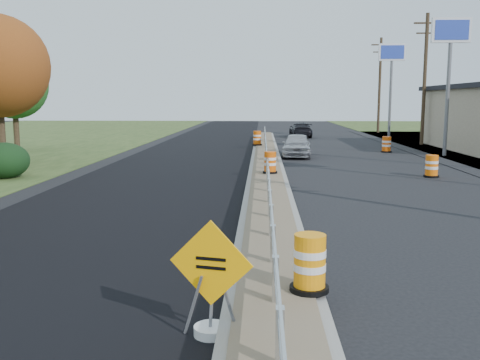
{
  "coord_description": "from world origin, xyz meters",
  "views": [
    {
      "loc": [
        -0.21,
        -15.75,
        3.23
      ],
      "look_at": [
        -0.81,
        -1.43,
        1.1
      ],
      "focal_mm": 40.0,
      "sensor_mm": 36.0,
      "label": 1
    }
  ],
  "objects_px": {
    "car_silver": "(297,145)",
    "caution_sign": "(211,307)",
    "barrel_shoulder_near": "(432,167)",
    "car_dark_far": "(301,130)",
    "barrel_median_near": "(310,264)",
    "barrel_median_far": "(257,138)",
    "barrel_median_mid": "(270,163)",
    "barrel_shoulder_mid": "(386,145)"
  },
  "relations": [
    {
      "from": "car_silver",
      "to": "caution_sign",
      "type": "bearing_deg",
      "value": -91.17
    },
    {
      "from": "barrel_shoulder_near",
      "to": "car_dark_far",
      "type": "xyz_separation_m",
      "value": [
        -3.78,
        25.25,
        0.19
      ]
    },
    {
      "from": "car_dark_far",
      "to": "car_silver",
      "type": "bearing_deg",
      "value": 84.16
    },
    {
      "from": "barrel_median_near",
      "to": "car_dark_far",
      "type": "height_order",
      "value": "car_dark_far"
    },
    {
      "from": "barrel_shoulder_near",
      "to": "barrel_median_far",
      "type": "bearing_deg",
      "value": 119.47
    },
    {
      "from": "barrel_median_near",
      "to": "barrel_median_mid",
      "type": "xyz_separation_m",
      "value": [
        -0.43,
        13.93,
        -0.01
      ]
    },
    {
      "from": "barrel_median_near",
      "to": "barrel_median_mid",
      "type": "bearing_deg",
      "value": 91.75
    },
    {
      "from": "barrel_median_mid",
      "to": "car_dark_far",
      "type": "height_order",
      "value": "car_dark_far"
    },
    {
      "from": "caution_sign",
      "to": "barrel_shoulder_near",
      "type": "relative_size",
      "value": 1.73
    },
    {
      "from": "barrel_median_mid",
      "to": "barrel_shoulder_mid",
      "type": "distance_m",
      "value": 13.99
    },
    {
      "from": "barrel_median_mid",
      "to": "barrel_median_far",
      "type": "xyz_separation_m",
      "value": [
        -0.67,
        14.08,
        0.03
      ]
    },
    {
      "from": "barrel_median_near",
      "to": "car_dark_far",
      "type": "xyz_separation_m",
      "value": [
        2.67,
        39.91,
        -0.03
      ]
    },
    {
      "from": "car_silver",
      "to": "barrel_median_near",
      "type": "bearing_deg",
      "value": -87.9
    },
    {
      "from": "caution_sign",
      "to": "barrel_shoulder_near",
      "type": "height_order",
      "value": "caution_sign"
    },
    {
      "from": "barrel_shoulder_near",
      "to": "barrel_shoulder_mid",
      "type": "xyz_separation_m",
      "value": [
        0.62,
        11.09,
        0.02
      ]
    },
    {
      "from": "barrel_median_near",
      "to": "car_silver",
      "type": "xyz_separation_m",
      "value": [
        1.25,
        22.8,
        0.01
      ]
    },
    {
      "from": "car_silver",
      "to": "car_dark_far",
      "type": "distance_m",
      "value": 17.16
    },
    {
      "from": "barrel_shoulder_near",
      "to": "car_dark_far",
      "type": "height_order",
      "value": "car_dark_far"
    },
    {
      "from": "caution_sign",
      "to": "car_dark_far",
      "type": "xyz_separation_m",
      "value": [
        4.12,
        41.11,
        0.23
      ]
    },
    {
      "from": "car_dark_far",
      "to": "caution_sign",
      "type": "bearing_deg",
      "value": 83.19
    },
    {
      "from": "barrel_shoulder_near",
      "to": "car_dark_far",
      "type": "relative_size",
      "value": 0.21
    },
    {
      "from": "barrel_median_near",
      "to": "barrel_median_mid",
      "type": "distance_m",
      "value": 13.94
    },
    {
      "from": "barrel_shoulder_mid",
      "to": "car_silver",
      "type": "relative_size",
      "value": 0.25
    },
    {
      "from": "barrel_shoulder_near",
      "to": "car_silver",
      "type": "height_order",
      "value": "car_silver"
    },
    {
      "from": "barrel_shoulder_mid",
      "to": "car_silver",
      "type": "bearing_deg",
      "value": -153.18
    },
    {
      "from": "caution_sign",
      "to": "barrel_shoulder_near",
      "type": "bearing_deg",
      "value": 77.21
    },
    {
      "from": "caution_sign",
      "to": "barrel_median_mid",
      "type": "bearing_deg",
      "value": 99.82
    },
    {
      "from": "barrel_shoulder_near",
      "to": "car_dark_far",
      "type": "distance_m",
      "value": 25.53
    },
    {
      "from": "barrel_median_mid",
      "to": "barrel_shoulder_mid",
      "type": "relative_size",
      "value": 0.9
    },
    {
      "from": "barrel_median_near",
      "to": "car_silver",
      "type": "height_order",
      "value": "car_silver"
    },
    {
      "from": "car_silver",
      "to": "barrel_median_mid",
      "type": "bearing_deg",
      "value": -95.46
    },
    {
      "from": "car_silver",
      "to": "barrel_median_far",
      "type": "bearing_deg",
      "value": 119.51
    },
    {
      "from": "barrel_median_mid",
      "to": "barrel_shoulder_near",
      "type": "xyz_separation_m",
      "value": [
        6.88,
        0.72,
        -0.21
      ]
    },
    {
      "from": "barrel_shoulder_near",
      "to": "barrel_shoulder_mid",
      "type": "relative_size",
      "value": 0.95
    },
    {
      "from": "barrel_median_far",
      "to": "car_silver",
      "type": "bearing_deg",
      "value": -65.73
    },
    {
      "from": "barrel_median_far",
      "to": "car_dark_far",
      "type": "xyz_separation_m",
      "value": [
        3.77,
        11.89,
        -0.05
      ]
    },
    {
      "from": "barrel_median_near",
      "to": "barrel_shoulder_near",
      "type": "distance_m",
      "value": 16.01
    },
    {
      "from": "barrel_median_near",
      "to": "barrel_shoulder_mid",
      "type": "distance_m",
      "value": 26.7
    },
    {
      "from": "car_dark_far",
      "to": "barrel_median_near",
      "type": "bearing_deg",
      "value": 85.08
    },
    {
      "from": "barrel_median_mid",
      "to": "caution_sign",
      "type": "bearing_deg",
      "value": -93.87
    },
    {
      "from": "barrel_shoulder_mid",
      "to": "car_dark_far",
      "type": "xyz_separation_m",
      "value": [
        -4.4,
        14.16,
        0.17
      ]
    },
    {
      "from": "barrel_median_mid",
      "to": "car_dark_far",
      "type": "relative_size",
      "value": 0.2
    }
  ]
}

